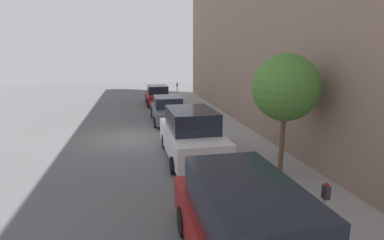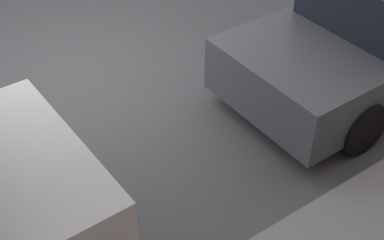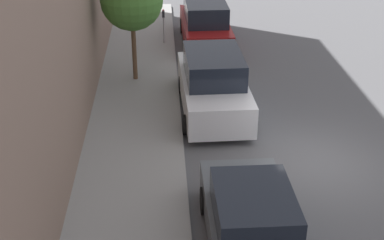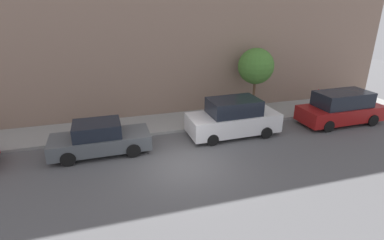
% 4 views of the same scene
% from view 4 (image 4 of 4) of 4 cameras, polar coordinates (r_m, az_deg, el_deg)
% --- Properties ---
extents(ground_plane, '(60.00, 60.00, 0.00)m').
position_cam_4_polar(ground_plane, '(13.15, -1.36, -8.61)').
color(ground_plane, '#515154').
extents(sidewalk, '(2.84, 32.00, 0.15)m').
position_cam_4_polar(sidewalk, '(17.45, -5.66, -0.62)').
color(sidewalk, gray).
rests_on(sidewalk, ground_plane).
extents(parked_minivan_nearest, '(2.02, 4.93, 1.90)m').
position_cam_4_polar(parked_minivan_nearest, '(19.31, 26.52, 2.03)').
color(parked_minivan_nearest, maroon).
rests_on(parked_minivan_nearest, ground_plane).
extents(parked_suv_second, '(2.08, 4.85, 1.98)m').
position_cam_4_polar(parked_suv_second, '(15.88, 7.85, 0.35)').
color(parked_suv_second, silver).
rests_on(parked_suv_second, ground_plane).
extents(parked_sedan_third, '(1.92, 4.51, 1.54)m').
position_cam_4_polar(parked_sedan_third, '(14.51, -17.15, -3.42)').
color(parked_sedan_third, '#4C5156').
rests_on(parked_sedan_third, ground_plane).
extents(parking_meter_near, '(0.11, 0.15, 1.45)m').
position_cam_4_polar(parking_meter_near, '(20.37, 22.76, 3.91)').
color(parking_meter_near, '#ADADB2').
rests_on(parking_meter_near, sidewalk).
extents(street_tree, '(2.15, 2.15, 3.98)m').
position_cam_4_polar(street_tree, '(18.62, 12.07, 9.97)').
color(street_tree, brown).
rests_on(street_tree, sidewalk).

